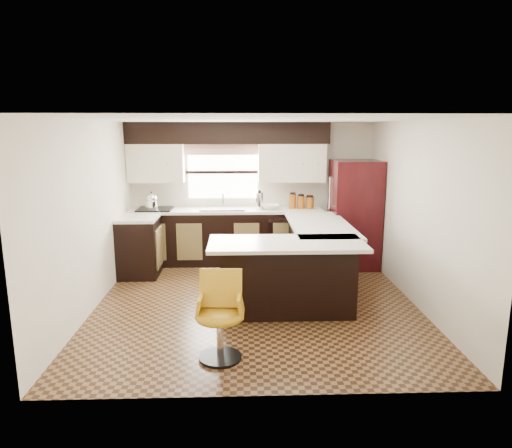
{
  "coord_description": "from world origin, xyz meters",
  "views": [
    {
      "loc": [
        -0.2,
        -5.78,
        2.28
      ],
      "look_at": [
        0.02,
        0.45,
        0.98
      ],
      "focal_mm": 32.0,
      "sensor_mm": 36.0,
      "label": 1
    }
  ],
  "objects_px": {
    "peninsula_long": "(316,257)",
    "refrigerator": "(354,214)",
    "peninsula_return": "(287,278)",
    "bar_chair": "(220,318)"
  },
  "relations": [
    {
      "from": "peninsula_long",
      "to": "peninsula_return",
      "type": "distance_m",
      "value": 1.11
    },
    {
      "from": "peninsula_long",
      "to": "refrigerator",
      "type": "bearing_deg",
      "value": 51.13
    },
    {
      "from": "bar_chair",
      "to": "refrigerator",
      "type": "bearing_deg",
      "value": 58.39
    },
    {
      "from": "peninsula_return",
      "to": "bar_chair",
      "type": "relative_size",
      "value": 1.86
    },
    {
      "from": "peninsula_long",
      "to": "peninsula_return",
      "type": "relative_size",
      "value": 1.18
    },
    {
      "from": "refrigerator",
      "to": "bar_chair",
      "type": "bearing_deg",
      "value": -123.93
    },
    {
      "from": "peninsula_return",
      "to": "bar_chair",
      "type": "bearing_deg",
      "value": -123.89
    },
    {
      "from": "peninsula_long",
      "to": "bar_chair",
      "type": "xyz_separation_m",
      "value": [
        -1.31,
        -2.15,
        -0.01
      ]
    },
    {
      "from": "peninsula_long",
      "to": "refrigerator",
      "type": "distance_m",
      "value": 1.35
    },
    {
      "from": "peninsula_return",
      "to": "refrigerator",
      "type": "height_order",
      "value": "refrigerator"
    }
  ]
}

